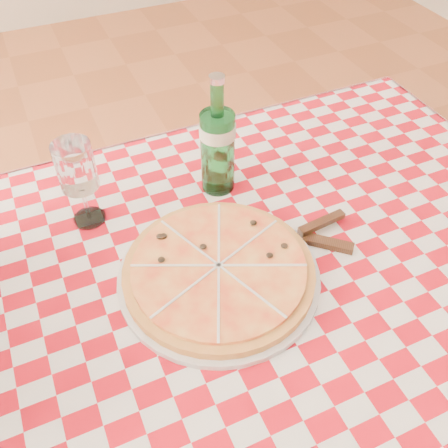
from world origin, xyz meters
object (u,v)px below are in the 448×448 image
(dining_table, at_px, (246,298))
(water_bottle, at_px, (218,136))
(pizza_plate, at_px, (219,270))
(wine_glass, at_px, (80,184))

(dining_table, distance_m, water_bottle, 0.32)
(pizza_plate, distance_m, wine_glass, 0.31)
(dining_table, relative_size, pizza_plate, 3.37)
(pizza_plate, xyz_separation_m, wine_glass, (-0.17, 0.24, 0.07))
(dining_table, relative_size, water_bottle, 4.69)
(water_bottle, xyz_separation_m, wine_glass, (-0.27, 0.01, -0.04))
(wine_glass, bearing_deg, water_bottle, -2.67)
(water_bottle, bearing_deg, pizza_plate, -113.18)
(pizza_plate, height_order, wine_glass, wine_glass)
(dining_table, xyz_separation_m, pizza_plate, (-0.06, -0.01, 0.12))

